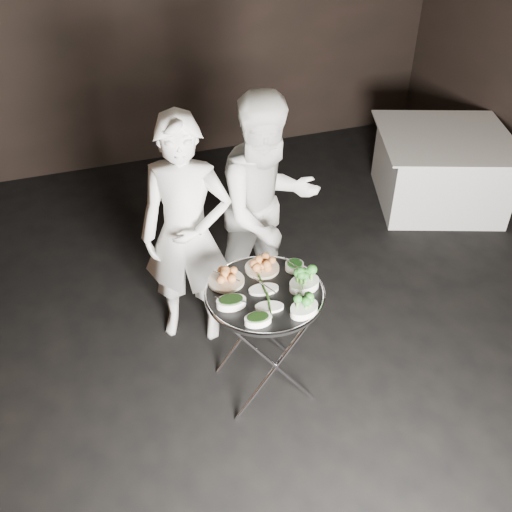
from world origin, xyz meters
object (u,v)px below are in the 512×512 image
object	(u,v)px
tray_stand	(264,337)
waiter_right	(267,209)
dining_table	(440,169)
waiter_left	(187,235)
serving_tray	(265,293)

from	to	relation	value
tray_stand	waiter_right	world-z (taller)	waiter_right
waiter_right	dining_table	distance (m)	2.31
waiter_left	dining_table	bearing A→B (deg)	42.76
dining_table	waiter_left	bearing A→B (deg)	-160.19
dining_table	waiter_right	bearing A→B (deg)	-157.44
serving_tray	waiter_right	xyz separation A→B (m)	(0.30, 0.77, 0.05)
serving_tray	dining_table	bearing A→B (deg)	34.44
tray_stand	dining_table	distance (m)	2.89
tray_stand	serving_tray	size ratio (longest dim) A/B	1.12
tray_stand	waiter_right	distance (m)	0.92
serving_tray	waiter_left	size ratio (longest dim) A/B	0.42
serving_tray	waiter_right	bearing A→B (deg)	68.58
tray_stand	serving_tray	xyz separation A→B (m)	(0.00, 0.00, 0.35)
serving_tray	dining_table	xyz separation A→B (m)	(2.38, 1.63, -0.44)
waiter_right	waiter_left	bearing A→B (deg)	177.95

